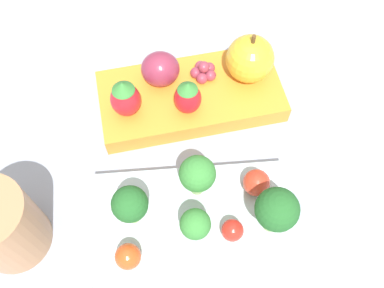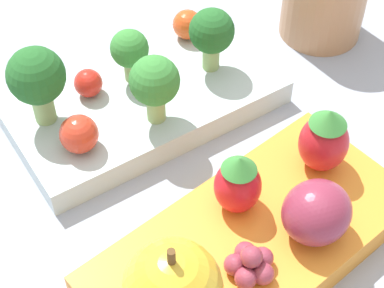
# 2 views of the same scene
# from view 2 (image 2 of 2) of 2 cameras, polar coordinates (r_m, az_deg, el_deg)

# --- Properties ---
(ground_plane) EXTENTS (4.00, 4.00, 0.00)m
(ground_plane) POSITION_cam_2_polar(r_m,az_deg,el_deg) (0.45, 0.77, -2.72)
(ground_plane) COLOR #939EB2
(bento_box_savoury) EXTENTS (0.20, 0.11, 0.02)m
(bento_box_savoury) POSITION_cam_2_polar(r_m,az_deg,el_deg) (0.49, -4.31, 3.91)
(bento_box_savoury) COLOR silver
(bento_box_savoury) RESTS_ON ground_plane
(bento_box_fruit) EXTENTS (0.22, 0.12, 0.02)m
(bento_box_fruit) POSITION_cam_2_polar(r_m,az_deg,el_deg) (0.41, 5.26, -8.95)
(bento_box_fruit) COLOR orange
(bento_box_fruit) RESTS_ON ground_plane
(broccoli_floret_0) EXTENTS (0.03, 0.03, 0.04)m
(broccoli_floret_0) POSITION_cam_2_polar(r_m,az_deg,el_deg) (0.48, -5.16, 8.47)
(broccoli_floret_0) COLOR #93B770
(broccoli_floret_0) RESTS_ON bento_box_savoury
(broccoli_floret_1) EXTENTS (0.04, 0.04, 0.06)m
(broccoli_floret_1) POSITION_cam_2_polar(r_m,az_deg,el_deg) (0.45, -13.64, 5.71)
(broccoli_floret_1) COLOR #93B770
(broccoli_floret_1) RESTS_ON bento_box_savoury
(broccoli_floret_2) EXTENTS (0.03, 0.03, 0.05)m
(broccoli_floret_2) POSITION_cam_2_polar(r_m,az_deg,el_deg) (0.48, 1.76, 9.84)
(broccoli_floret_2) COLOR #93B770
(broccoli_floret_2) RESTS_ON bento_box_savoury
(broccoli_floret_3) EXTENTS (0.04, 0.04, 0.05)m
(broccoli_floret_3) POSITION_cam_2_polar(r_m,az_deg,el_deg) (0.44, -3.35, 5.45)
(broccoli_floret_3) COLOR #93B770
(broccoli_floret_3) RESTS_ON bento_box_savoury
(cherry_tomato_0) EXTENTS (0.02, 0.02, 0.02)m
(cherry_tomato_0) POSITION_cam_2_polar(r_m,az_deg,el_deg) (0.48, -9.21, 5.38)
(cherry_tomato_0) COLOR red
(cherry_tomato_0) RESTS_ON bento_box_savoury
(cherry_tomato_1) EXTENTS (0.02, 0.02, 0.02)m
(cherry_tomato_1) POSITION_cam_2_polar(r_m,az_deg,el_deg) (0.52, -0.41, 10.58)
(cherry_tomato_1) COLOR #DB4C1E
(cherry_tomato_1) RESTS_ON bento_box_savoury
(cherry_tomato_2) EXTENTS (0.03, 0.03, 0.03)m
(cherry_tomato_2) POSITION_cam_2_polar(r_m,az_deg,el_deg) (0.44, -10.02, 0.88)
(cherry_tomato_2) COLOR red
(cherry_tomato_2) RESTS_ON bento_box_savoury
(strawberry_0) EXTENTS (0.03, 0.03, 0.05)m
(strawberry_0) POSITION_cam_2_polar(r_m,az_deg,el_deg) (0.39, 4.10, -3.50)
(strawberry_0) COLOR red
(strawberry_0) RESTS_ON bento_box_fruit
(strawberry_1) EXTENTS (0.03, 0.03, 0.05)m
(strawberry_1) POSITION_cam_2_polar(r_m,az_deg,el_deg) (0.42, 11.68, 0.38)
(strawberry_1) COLOR red
(strawberry_1) RESTS_ON bento_box_fruit
(plum) EXTENTS (0.04, 0.04, 0.04)m
(plum) POSITION_cam_2_polar(r_m,az_deg,el_deg) (0.39, 11.02, -5.99)
(plum) COLOR #892D47
(plum) RESTS_ON bento_box_fruit
(grape_cluster) EXTENTS (0.03, 0.03, 0.02)m
(grape_cluster) POSITION_cam_2_polar(r_m,az_deg,el_deg) (0.38, 5.22, -10.57)
(grape_cluster) COLOR #93384C
(grape_cluster) RESTS_ON bento_box_fruit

